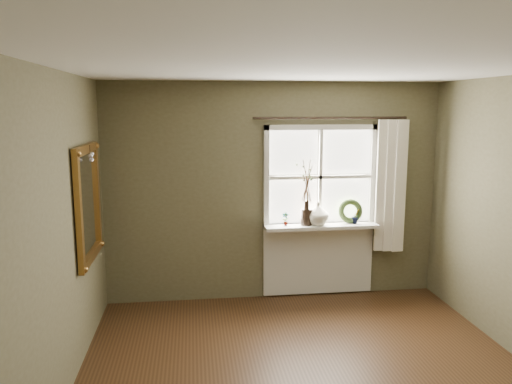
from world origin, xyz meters
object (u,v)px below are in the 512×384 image
object	(u,v)px
dark_jug	(306,217)
gilt_mirror	(88,203)
cream_vase	(318,213)
wreath	(350,214)

from	to	relation	value
dark_jug	gilt_mirror	xyz separation A→B (m)	(-2.33, -0.80, 0.38)
dark_jug	cream_vase	bearing A→B (deg)	0.00
gilt_mirror	wreath	bearing A→B (deg)	16.19
cream_vase	gilt_mirror	bearing A→B (deg)	-162.12
dark_jug	gilt_mirror	world-z (taller)	gilt_mirror
cream_vase	dark_jug	bearing A→B (deg)	180.00
cream_vase	gilt_mirror	distance (m)	2.62
cream_vase	wreath	xyz separation A→B (m)	(0.41, 0.04, -0.02)
dark_jug	wreath	bearing A→B (deg)	4.14
gilt_mirror	dark_jug	bearing A→B (deg)	18.88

